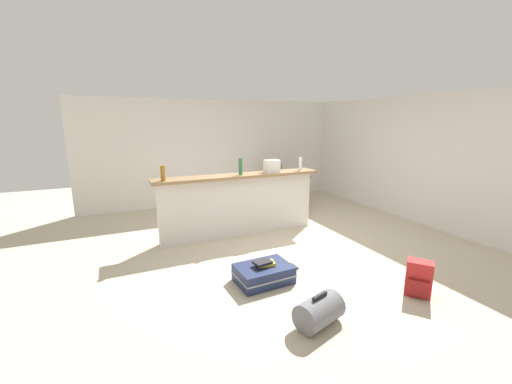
# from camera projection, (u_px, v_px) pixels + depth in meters

# --- Properties ---
(ground_plane) EXTENTS (13.00, 13.00, 0.05)m
(ground_plane) POSITION_uv_depth(u_px,v_px,m) (279.00, 242.00, 5.40)
(ground_plane) COLOR beige
(wall_back) EXTENTS (6.60, 0.10, 2.50)m
(wall_back) POSITION_uv_depth(u_px,v_px,m) (221.00, 152.00, 7.83)
(wall_back) COLOR silver
(wall_back) RESTS_ON ground_plane
(wall_right) EXTENTS (0.10, 6.00, 2.50)m
(wall_right) POSITION_uv_depth(u_px,v_px,m) (401.00, 158.00, 6.62)
(wall_right) COLOR silver
(wall_right) RESTS_ON ground_plane
(partition_half_wall) EXTENTS (2.80, 0.20, 1.05)m
(partition_half_wall) POSITION_uv_depth(u_px,v_px,m) (239.00, 206.00, 5.61)
(partition_half_wall) COLOR silver
(partition_half_wall) RESTS_ON ground_plane
(bar_countertop) EXTENTS (2.96, 0.40, 0.05)m
(bar_countertop) POSITION_uv_depth(u_px,v_px,m) (239.00, 176.00, 5.49)
(bar_countertop) COLOR #93704C
(bar_countertop) RESTS_ON partition_half_wall
(bottle_amber) EXTENTS (0.07, 0.07, 0.24)m
(bottle_amber) POSITION_uv_depth(u_px,v_px,m) (163.00, 173.00, 4.87)
(bottle_amber) COLOR #9E661E
(bottle_amber) RESTS_ON bar_countertop
(bottle_green) EXTENTS (0.07, 0.07, 0.28)m
(bottle_green) POSITION_uv_depth(u_px,v_px,m) (241.00, 167.00, 5.42)
(bottle_green) COLOR #2D6B38
(bottle_green) RESTS_ON bar_countertop
(bottle_white) EXTENTS (0.06, 0.06, 0.24)m
(bottle_white) POSITION_uv_depth(u_px,v_px,m) (301.00, 164.00, 5.94)
(bottle_white) COLOR silver
(bottle_white) RESTS_ON bar_countertop
(grocery_bag) EXTENTS (0.26, 0.18, 0.22)m
(grocery_bag) POSITION_uv_depth(u_px,v_px,m) (272.00, 166.00, 5.71)
(grocery_bag) COLOR silver
(grocery_bag) RESTS_ON bar_countertop
(dining_table) EXTENTS (1.10, 0.80, 0.74)m
(dining_table) POSITION_uv_depth(u_px,v_px,m) (282.00, 179.00, 7.57)
(dining_table) COLOR #332319
(dining_table) RESTS_ON ground_plane
(dining_chair_near_partition) EXTENTS (0.46, 0.46, 0.93)m
(dining_chair_near_partition) POSITION_uv_depth(u_px,v_px,m) (289.00, 189.00, 7.11)
(dining_chair_near_partition) COLOR #9E754C
(dining_chair_near_partition) RESTS_ON ground_plane
(dining_chair_far_side) EXTENTS (0.45, 0.45, 0.93)m
(dining_chair_far_side) POSITION_uv_depth(u_px,v_px,m) (273.00, 180.00, 8.13)
(dining_chair_far_side) COLOR #9E754C
(dining_chair_far_side) RESTS_ON ground_plane
(suitcase_flat_navy) EXTENTS (0.84, 0.52, 0.22)m
(suitcase_flat_navy) POSITION_uv_depth(u_px,v_px,m) (264.00, 274.00, 4.02)
(suitcase_flat_navy) COLOR #1E284C
(suitcase_flat_navy) RESTS_ON ground_plane
(backpack_red) EXTENTS (0.34, 0.34, 0.42)m
(backpack_red) POSITION_uv_depth(u_px,v_px,m) (419.00, 279.00, 3.70)
(backpack_red) COLOR red
(backpack_red) RESTS_ON ground_plane
(duffel_bag_grey) EXTENTS (0.55, 0.42, 0.34)m
(duffel_bag_grey) POSITION_uv_depth(u_px,v_px,m) (319.00, 311.00, 3.15)
(duffel_bag_grey) COLOR slate
(duffel_bag_grey) RESTS_ON ground_plane
(book_stack) EXTENTS (0.30, 0.22, 0.07)m
(book_stack) POSITION_uv_depth(u_px,v_px,m) (264.00, 263.00, 3.99)
(book_stack) COLOR gold
(book_stack) RESTS_ON suitcase_flat_navy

